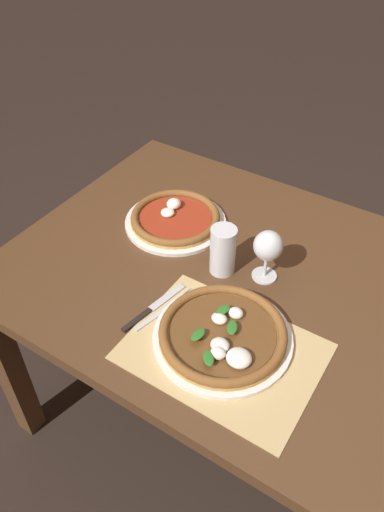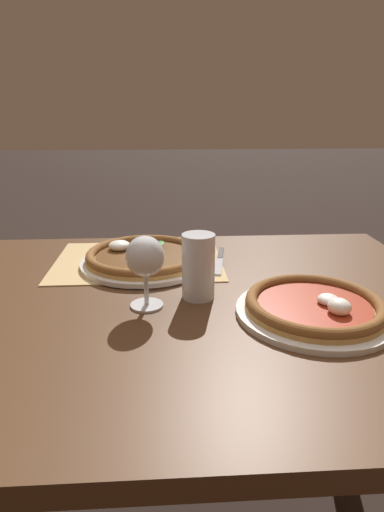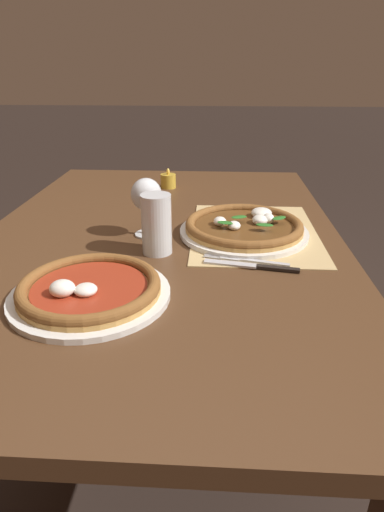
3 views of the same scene
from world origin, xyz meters
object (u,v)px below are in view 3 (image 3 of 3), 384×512
at_px(pizza_near, 244,227).
at_px(votive_candle, 168,181).
at_px(wine_glass, 146,197).
at_px(fork, 245,260).
at_px(knife, 251,266).
at_px(pizza_far, 89,289).
at_px(pint_glass, 157,225).

height_order(pizza_near, votive_candle, votive_candle).
distance_m(pizza_near, wine_glass, 0.27).
xyz_separation_m(pizza_near, fork, (-0.17, 0.01, -0.02)).
xyz_separation_m(wine_glass, knife, (-0.19, -0.26, -0.10)).
bearing_deg(knife, wine_glass, 54.43).
bearing_deg(wine_glass, votive_candle, -0.32).
bearing_deg(pizza_near, pizza_far, 138.15).
bearing_deg(pizza_near, knife, -178.71).
xyz_separation_m(pint_glass, knife, (-0.07, -0.22, -0.06)).
bearing_deg(pizza_near, fork, 178.02).
distance_m(wine_glass, fork, 0.31).
distance_m(pizza_near, knife, 0.21).
distance_m(pizza_far, votive_candle, 0.82).
distance_m(pint_glass, fork, 0.22).
distance_m(pizza_far, fork, 0.36).
xyz_separation_m(wine_glass, fork, (-0.16, -0.25, -0.10)).
xyz_separation_m(wine_glass, pint_glass, (-0.11, -0.04, -0.04)).
height_order(knife, votive_candle, votive_candle).
xyz_separation_m(pizza_far, votive_candle, (0.82, -0.07, 0.00)).
height_order(fork, votive_candle, votive_candle).
bearing_deg(pint_glass, pizza_near, -59.18).
relative_size(pizza_near, pizza_far, 1.09).
bearing_deg(knife, pizza_near, 1.29).
bearing_deg(wine_glass, pint_glass, -160.20).
distance_m(fork, knife, 0.03).
distance_m(wine_glass, knife, 0.34).
bearing_deg(wine_glass, pizza_far, 169.54).
relative_size(wine_glass, votive_candle, 2.15).
xyz_separation_m(pizza_far, knife, (0.15, -0.32, -0.01)).
bearing_deg(fork, knife, -160.45).
bearing_deg(pizza_far, votive_candle, -4.59).
distance_m(pizza_near, pizza_far, 0.48).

